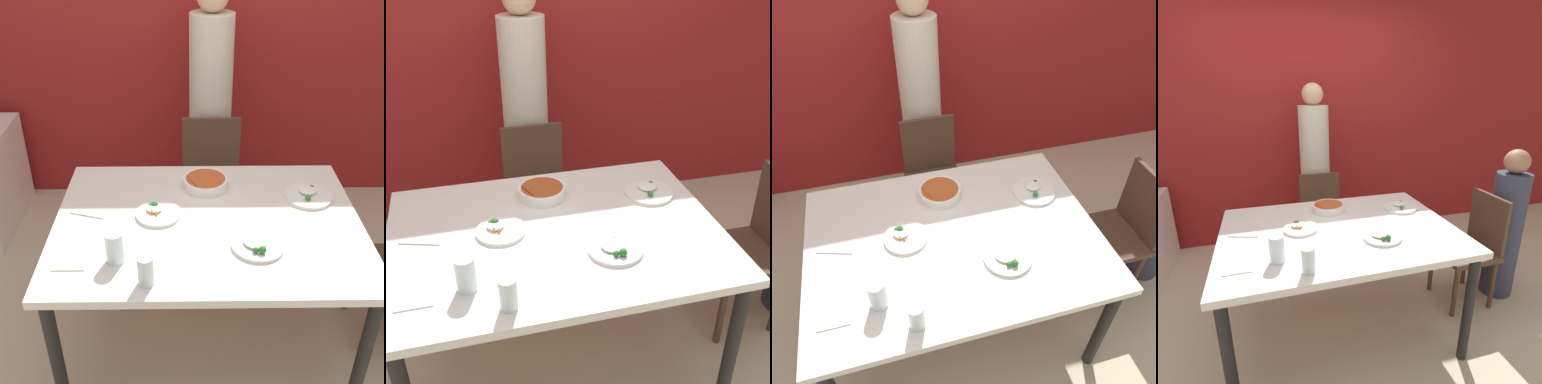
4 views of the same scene
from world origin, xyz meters
The scene contains 14 objects.
ground_plane centered at (0.00, 0.00, 0.00)m, with size 10.00×10.00×0.00m, color beige.
wall_back centered at (0.00, 1.60, 1.35)m, with size 10.00×0.06×2.70m.
dining_table centered at (0.00, 0.00, 0.70)m, with size 1.46×1.08×0.77m.
chair_adult_spot centered at (0.06, 0.88, 0.48)m, with size 0.40×0.40×0.88m.
chair_child_spot centered at (1.07, 0.02, 0.48)m, with size 0.40×0.40×0.88m.
person_adult centered at (0.06, 1.19, 0.79)m, with size 0.29×0.29×1.69m.
bowl_curry centered at (0.00, 0.31, 0.80)m, with size 0.24×0.24×0.05m.
plate_rice_adult centered at (0.52, 0.20, 0.79)m, with size 0.24×0.24×0.05m.
plate_rice_child centered at (-0.24, 0.05, 0.79)m, with size 0.22×0.22×0.06m.
plate_noodles centered at (0.21, -0.21, 0.79)m, with size 0.23×0.23×0.05m.
glass_water_tall centered at (-0.26, -0.43, 0.84)m, with size 0.07×0.07×0.13m.
glass_water_short centered at (-0.40, -0.30, 0.85)m, with size 0.08×0.08×0.14m.
napkin_folded centered at (-0.60, -0.29, 0.78)m, with size 0.14×0.14×0.01m.
fork_steel centered at (-0.58, 0.05, 0.78)m, with size 0.18×0.07×0.01m.
Camera 3 is at (-0.29, -1.24, 2.19)m, focal length 35.00 mm.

